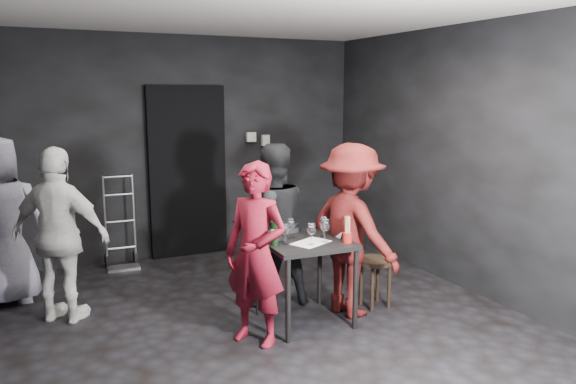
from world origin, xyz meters
name	(u,v)px	position (x,y,z in m)	size (l,w,h in m)	color
floor	(266,326)	(0.00, 0.00, 0.00)	(4.50, 5.00, 0.02)	black
ceiling	(264,5)	(0.00, 0.00, 2.70)	(4.50, 5.00, 0.02)	silver
wall_back	(185,147)	(0.00, 2.50, 1.35)	(4.50, 0.04, 2.70)	black
wall_front	(487,248)	(0.00, -2.50, 1.35)	(4.50, 0.04, 2.70)	black
wall_right	(471,160)	(2.25, 0.00, 1.35)	(0.04, 5.00, 2.70)	black
doorway	(187,172)	(0.00, 2.44, 1.05)	(0.95, 0.10, 2.10)	black
wallbox_upper	(251,137)	(0.85, 2.45, 1.45)	(0.12, 0.06, 0.12)	#B7B7B2
wallbox_lower	(265,140)	(1.05, 2.45, 1.40)	(0.10, 0.06, 0.14)	#B7B7B2
hand_truck	(122,250)	(-0.86, 2.25, 0.20)	(0.37, 0.32, 1.09)	#B2B2B7
tasting_table	(305,251)	(0.35, -0.06, 0.65)	(0.72, 0.72, 0.75)	black
stool	(375,268)	(1.12, -0.03, 0.38)	(0.35, 0.35, 0.47)	black
server_red	(256,255)	(-0.19, -0.25, 0.74)	(0.54, 0.35, 1.48)	maroon
woman_black	(272,223)	(0.26, 0.46, 0.81)	(0.78, 0.43, 1.61)	black
man_maroon	(352,226)	(0.82, -0.06, 0.83)	(1.07, 0.50, 1.66)	#501110
bystander_cream	(60,232)	(-1.57, 0.89, 0.82)	(0.96, 0.46, 1.63)	white
bystander_grey	(1,214)	(-2.05, 1.57, 0.88)	(0.86, 0.47, 1.76)	gray
tasting_mat	(311,243)	(0.36, -0.16, 0.75)	(0.32, 0.22, 0.00)	white
wine_glass_a	(285,233)	(0.14, -0.10, 0.85)	(0.07, 0.07, 0.19)	white
wine_glass_b	(280,230)	(0.13, -0.03, 0.85)	(0.08, 0.08, 0.21)	white
wine_glass_c	(291,228)	(0.26, 0.04, 0.85)	(0.07, 0.07, 0.19)	white
wine_glass_d	(311,233)	(0.33, -0.22, 0.85)	(0.08, 0.08, 0.20)	white
wine_glass_e	(325,230)	(0.47, -0.19, 0.86)	(0.08, 0.08, 0.22)	white
wine_glass_f	(323,226)	(0.55, -0.03, 0.85)	(0.07, 0.07, 0.20)	white
wine_bottle	(274,232)	(0.04, -0.09, 0.86)	(0.07, 0.07, 0.29)	black
breadstick_cup	(347,230)	(0.64, -0.28, 0.86)	(0.08, 0.08, 0.25)	maroon
reserved_card	(338,231)	(0.66, -0.09, 0.80)	(0.09, 0.14, 0.11)	white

